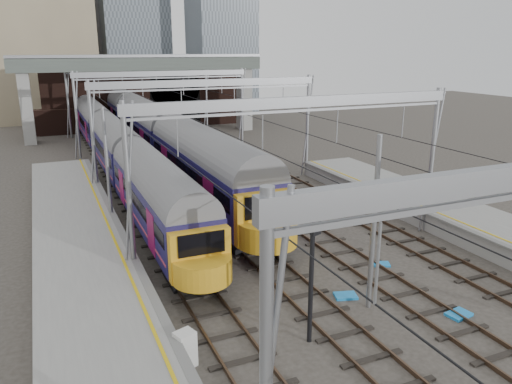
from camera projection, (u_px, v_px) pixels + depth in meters
name	position (u px, v px, depth m)	size (l,w,h in m)	color
ground	(400.00, 332.00, 18.32)	(160.00, 160.00, 0.00)	#38332D
platform_left	(104.00, 346.00, 16.48)	(4.32, 55.00, 1.12)	gray
tracks	(246.00, 212.00, 31.53)	(14.40, 80.00, 0.22)	#4C3828
overhead_line	(211.00, 98.00, 35.41)	(16.80, 80.00, 8.00)	gray
retaining_wall	(146.00, 94.00, 63.39)	(28.00, 2.75, 9.00)	black
overbridge	(142.00, 72.00, 56.81)	(28.00, 3.00, 9.25)	gray
train_main	(132.00, 116.00, 55.03)	(3.12, 71.95, 5.25)	black
train_second	(104.00, 133.00, 46.24)	(2.60, 60.20, 4.54)	black
signal_near_left	(313.00, 260.00, 16.79)	(0.39, 0.47, 5.03)	black
relay_cabinet	(185.00, 349.00, 16.18)	(0.63, 0.52, 1.25)	silver
equip_cover_a	(346.00, 296.00, 20.85)	(0.92, 0.65, 0.11)	#1C82D3
equip_cover_b	(381.00, 264.00, 23.91)	(0.78, 0.55, 0.09)	#1C82D3
equip_cover_c	(459.00, 314.00, 19.40)	(0.94, 0.67, 0.11)	#1C82D3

